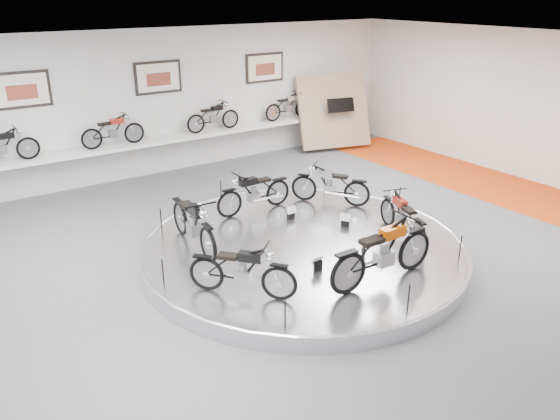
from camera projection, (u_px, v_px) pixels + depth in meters
floor at (312, 262)px, 10.67m from camera, size 16.00×16.00×0.00m
ceiling at (317, 50)px, 9.16m from camera, size 16.00×16.00×0.00m
wall_back at (160, 103)px, 15.24m from camera, size 16.00×0.00×16.00m
wall_right at (557, 112)px, 14.14m from camera, size 0.00×14.00×14.00m
orange_carpet_strip at (517, 193)px, 14.26m from camera, size 2.40×12.60×0.01m
dado_band at (164, 153)px, 15.78m from camera, size 15.68×0.04×1.10m
display_platform at (303, 249)px, 10.84m from camera, size 6.40×6.40×0.30m
platform_rim at (303, 244)px, 10.80m from camera, size 6.40×6.40×0.10m
shelf at (167, 140)px, 15.39m from camera, size 11.00×0.55×0.10m
poster_left at (22, 90)px, 13.10m from camera, size 1.35×0.06×0.88m
poster_center at (158, 77)px, 14.95m from camera, size 1.35×0.06×0.88m
poster_right at (265, 68)px, 16.80m from camera, size 1.35×0.06×0.88m
display_panel at (333, 111)px, 17.80m from camera, size 2.56×1.52×2.30m
shelf_bike_a at (2, 149)px, 13.02m from camera, size 1.22×0.43×0.73m
shelf_bike_b at (113, 133)px, 14.44m from camera, size 1.22×0.43×0.73m
shelf_bike_c at (213, 119)px, 16.03m from camera, size 1.22×0.43×0.73m
shelf_bike_d at (288, 108)px, 17.45m from camera, size 1.22×0.43×0.73m
bike_a at (330, 185)px, 12.58m from camera, size 1.39×1.60×0.93m
bike_b at (254, 192)px, 12.13m from camera, size 1.60×0.57×0.94m
bike_c at (193, 222)px, 10.40m from camera, size 0.77×1.83×1.05m
bike_d at (242, 270)px, 8.77m from camera, size 1.43×1.54×0.92m
bike_e at (383, 251)px, 9.16m from camera, size 1.92×0.71×1.12m
bike_f at (402, 216)px, 10.87m from camera, size 0.97×1.62×0.90m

